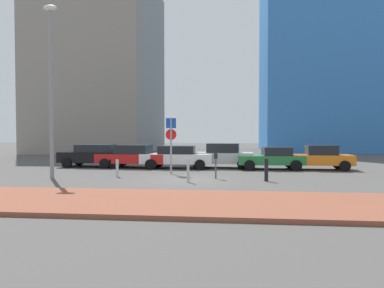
% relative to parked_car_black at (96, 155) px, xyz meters
% --- Properties ---
extents(ground_plane, '(120.00, 120.00, 0.00)m').
position_rel_parked_car_black_xyz_m(ground_plane, '(6.83, -5.85, -0.79)').
color(ground_plane, '#4C4947').
extents(sidewalk_brick, '(40.00, 4.36, 0.14)m').
position_rel_parked_car_black_xyz_m(sidewalk_brick, '(6.83, -12.06, -0.72)').
color(sidewalk_brick, brown).
rests_on(sidewalk_brick, ground).
extents(parked_car_black, '(4.64, 2.14, 1.49)m').
position_rel_parked_car_black_xyz_m(parked_car_black, '(0.00, 0.00, 0.00)').
color(parked_car_black, black).
rests_on(parked_car_black, ground).
extents(parked_car_red, '(4.65, 2.28, 1.49)m').
position_rel_parked_car_black_xyz_m(parked_car_red, '(2.61, -0.25, -0.03)').
color(parked_car_red, red).
rests_on(parked_car_red, ground).
extents(parked_car_white, '(4.56, 2.01, 1.45)m').
position_rel_parked_car_black_xyz_m(parked_car_white, '(5.50, -0.37, -0.03)').
color(parked_car_white, white).
rests_on(parked_car_white, ground).
extents(parked_car_silver, '(4.18, 2.06, 1.59)m').
position_rel_parked_car_black_xyz_m(parked_car_silver, '(8.34, 0.32, 0.02)').
color(parked_car_silver, '#B7BABF').
rests_on(parked_car_silver, ground).
extents(parked_car_green, '(4.08, 2.19, 1.39)m').
position_rel_parked_car_black_xyz_m(parked_car_green, '(11.48, -0.33, -0.07)').
color(parked_car_green, '#237238').
rests_on(parked_car_green, ground).
extents(parked_car_orange, '(4.11, 1.97, 1.51)m').
position_rel_parked_car_black_xyz_m(parked_car_orange, '(14.31, -0.29, -0.03)').
color(parked_car_orange, orange).
rests_on(parked_car_orange, ground).
extents(parking_sign_post, '(0.59, 0.16, 3.11)m').
position_rel_parked_car_black_xyz_m(parking_sign_post, '(5.66, -3.53, 1.17)').
color(parking_sign_post, gray).
rests_on(parking_sign_post, ground).
extents(parking_meter, '(0.18, 0.14, 1.28)m').
position_rel_parked_car_black_xyz_m(parking_meter, '(8.21, -5.31, 0.05)').
color(parking_meter, '#4C4C51').
rests_on(parking_meter, ground).
extents(street_lamp, '(0.70, 0.36, 8.56)m').
position_rel_parked_car_black_xyz_m(street_lamp, '(0.11, -6.17, 4.14)').
color(street_lamp, gray).
rests_on(street_lamp, ground).
extents(traffic_bollard_near, '(0.15, 0.15, 0.89)m').
position_rel_parked_car_black_xyz_m(traffic_bollard_near, '(3.12, -5.16, -0.34)').
color(traffic_bollard_near, '#B7B7BC').
rests_on(traffic_bollard_near, ground).
extents(traffic_bollard_mid, '(0.13, 0.13, 1.08)m').
position_rel_parked_car_black_xyz_m(traffic_bollard_mid, '(7.00, -6.81, -0.24)').
color(traffic_bollard_mid, '#B7B7BC').
rests_on(traffic_bollard_mid, ground).
extents(traffic_bollard_far, '(0.18, 0.18, 1.07)m').
position_rel_parked_car_black_xyz_m(traffic_bollard_far, '(10.62, -6.05, -0.25)').
color(traffic_bollard_far, black).
rests_on(traffic_bollard_far, ground).
extents(building_colorful_midrise, '(14.45, 12.94, 24.02)m').
position_rel_parked_car_black_xyz_m(building_colorful_midrise, '(20.00, 22.98, 11.22)').
color(building_colorful_midrise, '#3372BF').
rests_on(building_colorful_midrise, ground).
extents(building_under_construction, '(12.60, 15.04, 20.09)m').
position_rel_parked_car_black_xyz_m(building_under_construction, '(-6.62, 19.43, 9.26)').
color(building_under_construction, gray).
rests_on(building_under_construction, ground).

